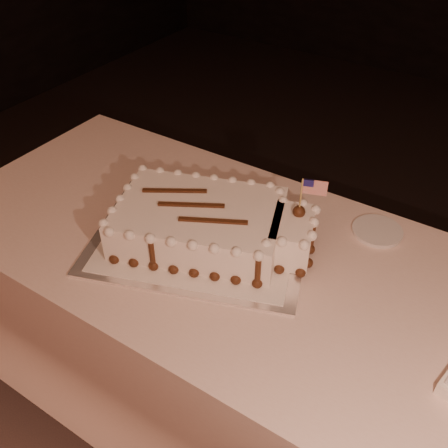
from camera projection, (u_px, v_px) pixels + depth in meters
The scene contains 6 objects.
room_shell at pixel (180, 214), 0.43m from camera, with size 6.10×8.10×2.90m.
banquet_table at pixel (322, 384), 1.47m from camera, with size 2.40×0.80×0.75m, color beige.
cake_board at pixel (200, 239), 1.40m from camera, with size 0.59×0.44×0.01m, color white.
doily at pixel (200, 237), 1.40m from camera, with size 0.53×0.40×0.00m, color white.
sheet_cake at pixel (211, 224), 1.36m from camera, with size 0.58×0.43×0.22m.
side_plate at pixel (377, 231), 1.42m from camera, with size 0.14×0.14×0.01m, color silver.
Camera 1 is at (0.22, -0.27, 1.67)m, focal length 40.00 mm.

